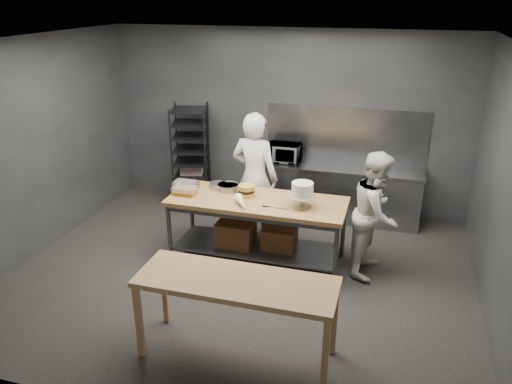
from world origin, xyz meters
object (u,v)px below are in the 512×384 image
at_px(near_counter, 236,287).
at_px(speed_rack, 191,157).
at_px(chef_behind, 255,178).
at_px(microwave, 284,153).
at_px(chef_right, 376,214).
at_px(work_table, 256,223).
at_px(frosted_cake_stand, 302,191).
at_px(layer_cake, 247,191).

bearing_deg(near_counter, speed_rack, 119.33).
bearing_deg(chef_behind, microwave, -91.39).
relative_size(chef_right, microwave, 3.09).
distance_m(work_table, speed_rack, 2.35).
height_order(work_table, chef_right, chef_right).
height_order(near_counter, frosted_cake_stand, frosted_cake_stand).
relative_size(speed_rack, layer_cake, 7.88).
bearing_deg(chef_right, chef_behind, 84.45).
xyz_separation_m(chef_behind, microwave, (0.19, 1.07, 0.07)).
bearing_deg(microwave, chef_behind, -99.89).
relative_size(work_table, speed_rack, 1.37).
relative_size(near_counter, layer_cake, 9.00).
height_order(frosted_cake_stand, layer_cake, frosted_cake_stand).
relative_size(speed_rack, chef_right, 1.04).
distance_m(near_counter, frosted_cake_stand, 1.91).
distance_m(frosted_cake_stand, layer_cake, 0.83).
xyz_separation_m(speed_rack, microwave, (1.63, 0.08, 0.19)).
relative_size(chef_behind, layer_cake, 8.80).
relative_size(chef_behind, frosted_cake_stand, 5.73).
distance_m(microwave, frosted_cake_stand, 1.93).
xyz_separation_m(work_table, microwave, (-0.02, 1.72, 0.48)).
bearing_deg(work_table, near_counter, -79.30).
distance_m(near_counter, layer_cake, 2.10).
height_order(chef_right, layer_cake, chef_right).
bearing_deg(speed_rack, layer_cake, -46.34).
height_order(microwave, frosted_cake_stand, frosted_cake_stand).
xyz_separation_m(chef_behind, chef_right, (1.79, -0.49, -0.14)).
bearing_deg(work_table, chef_right, 5.85).
bearing_deg(microwave, speed_rack, -177.19).
xyz_separation_m(speed_rack, chef_behind, (1.44, -0.99, 0.12)).
relative_size(near_counter, chef_behind, 1.02).
relative_size(work_table, layer_cake, 10.80).
height_order(speed_rack, chef_right, speed_rack).
distance_m(near_counter, chef_behind, 2.67).
bearing_deg(near_counter, chef_behind, 102.52).
bearing_deg(chef_right, speed_rack, 75.19).
bearing_deg(chef_behind, layer_cake, 103.90).
height_order(near_counter, chef_right, chef_right).
height_order(chef_right, microwave, chef_right).
distance_m(speed_rack, layer_cake, 2.17).
relative_size(near_counter, microwave, 3.69).
bearing_deg(layer_cake, near_counter, -75.51).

